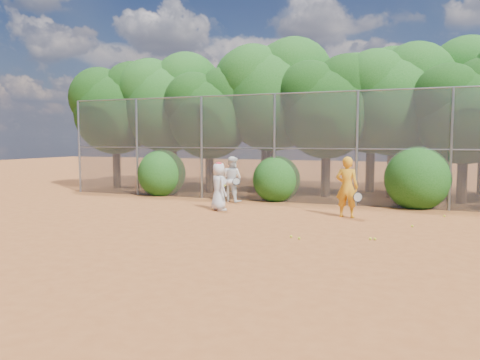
% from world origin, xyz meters
% --- Properties ---
extents(ground, '(80.00, 80.00, 0.00)m').
position_xyz_m(ground, '(0.00, 0.00, 0.00)').
color(ground, '#994F22').
rests_on(ground, ground).
extents(fence_back, '(20.05, 0.09, 4.03)m').
position_xyz_m(fence_back, '(-0.12, 6.00, 2.05)').
color(fence_back, gray).
rests_on(fence_back, ground).
extents(tree_0, '(4.38, 3.81, 6.00)m').
position_xyz_m(tree_0, '(-9.44, 8.04, 3.93)').
color(tree_0, black).
rests_on(tree_0, ground).
extents(tree_1, '(4.64, 4.03, 6.35)m').
position_xyz_m(tree_1, '(-6.94, 8.54, 4.16)').
color(tree_1, black).
rests_on(tree_1, ground).
extents(tree_2, '(3.99, 3.47, 5.47)m').
position_xyz_m(tree_2, '(-4.45, 7.83, 3.58)').
color(tree_2, black).
rests_on(tree_2, ground).
extents(tree_3, '(4.89, 4.26, 6.70)m').
position_xyz_m(tree_3, '(-1.94, 8.84, 4.40)').
color(tree_3, black).
rests_on(tree_3, ground).
extents(tree_4, '(4.19, 3.64, 5.73)m').
position_xyz_m(tree_4, '(0.55, 8.24, 3.76)').
color(tree_4, black).
rests_on(tree_4, ground).
extents(tree_5, '(4.51, 3.92, 6.17)m').
position_xyz_m(tree_5, '(3.06, 9.04, 4.05)').
color(tree_5, black).
rests_on(tree_5, ground).
extents(tree_6, '(3.86, 3.36, 5.29)m').
position_xyz_m(tree_6, '(5.55, 8.03, 3.47)').
color(tree_6, black).
rests_on(tree_6, ground).
extents(tree_9, '(4.83, 4.20, 6.62)m').
position_xyz_m(tree_9, '(-7.94, 10.84, 4.34)').
color(tree_9, black).
rests_on(tree_9, ground).
extents(tree_10, '(5.15, 4.48, 7.06)m').
position_xyz_m(tree_10, '(-2.93, 11.05, 4.63)').
color(tree_10, black).
rests_on(tree_10, ground).
extents(tree_11, '(4.64, 4.03, 6.35)m').
position_xyz_m(tree_11, '(2.06, 10.64, 4.16)').
color(tree_11, black).
rests_on(tree_11, ground).
extents(bush_0, '(2.00, 2.00, 2.00)m').
position_xyz_m(bush_0, '(-6.00, 6.30, 1.00)').
color(bush_0, '#174D13').
rests_on(bush_0, ground).
extents(bush_1, '(1.80, 1.80, 1.80)m').
position_xyz_m(bush_1, '(-1.00, 6.30, 0.90)').
color(bush_1, '#174D13').
rests_on(bush_1, ground).
extents(bush_2, '(2.20, 2.20, 2.20)m').
position_xyz_m(bush_2, '(4.00, 6.30, 1.10)').
color(bush_2, '#174D13').
rests_on(bush_2, ground).
extents(player_yellow, '(0.83, 0.54, 1.83)m').
position_xyz_m(player_yellow, '(2.07, 3.42, 0.91)').
color(player_yellow, orange).
rests_on(player_yellow, ground).
extents(player_teen, '(0.90, 0.88, 1.59)m').
position_xyz_m(player_teen, '(-2.06, 3.29, 0.79)').
color(player_teen, silver).
rests_on(player_teen, ground).
extents(player_white, '(0.96, 0.83, 1.70)m').
position_xyz_m(player_white, '(-2.45, 5.40, 0.85)').
color(player_white, white).
rests_on(player_white, ground).
extents(ball_0, '(0.07, 0.07, 0.07)m').
position_xyz_m(ball_0, '(3.07, 0.39, 0.03)').
color(ball_0, gold).
rests_on(ball_0, ground).
extents(ball_1, '(0.07, 0.07, 0.07)m').
position_xyz_m(ball_1, '(3.95, 2.44, 0.03)').
color(ball_1, gold).
rests_on(ball_1, ground).
extents(ball_2, '(0.07, 0.07, 0.07)m').
position_xyz_m(ball_2, '(1.53, -0.17, 0.03)').
color(ball_2, gold).
rests_on(ball_2, ground).
extents(ball_3, '(0.07, 0.07, 0.07)m').
position_xyz_m(ball_3, '(3.18, 0.41, 0.03)').
color(ball_3, gold).
rests_on(ball_3, ground).
extents(ball_4, '(0.07, 0.07, 0.07)m').
position_xyz_m(ball_4, '(1.30, -0.04, 0.03)').
color(ball_4, gold).
rests_on(ball_4, ground).
extents(ball_5, '(0.07, 0.07, 0.07)m').
position_xyz_m(ball_5, '(4.81, 4.52, 0.03)').
color(ball_5, gold).
rests_on(ball_5, ground).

